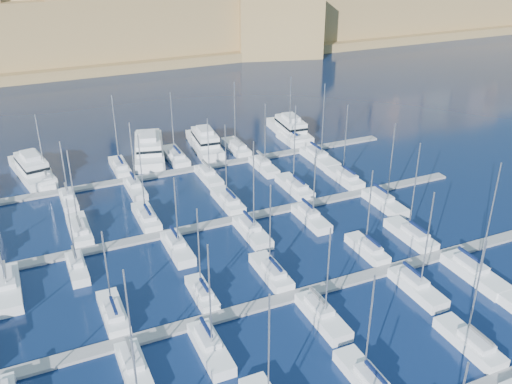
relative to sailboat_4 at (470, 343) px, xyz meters
name	(u,v)px	position (x,y,z in m)	size (l,w,h in m)	color
ground	(261,251)	(-12.91, 28.54, -0.74)	(600.00, 600.00, 0.00)	black
pontoon_mid_near	(300,294)	(-12.91, 16.54, -0.54)	(84.00, 2.00, 0.40)	slate
pontoon_mid_far	(235,219)	(-12.91, 38.54, -0.54)	(84.00, 2.00, 0.40)	slate
pontoon_far	(192,169)	(-12.91, 60.54, -0.54)	(84.00, 2.00, 0.40)	slate
sailboat_3	(367,379)	(-13.83, -0.02, 0.00)	(2.73, 9.10, 13.70)	silver
sailboat_4	(470,343)	(0.00, 0.00, 0.00)	(2.74, 9.14, 14.13)	silver
sailboat_13	(113,313)	(-35.72, 21.79, -0.02)	(2.61, 8.71, 12.19)	silver
sailboat_14	(202,293)	(-24.53, 21.21, -0.02)	(2.26, 7.53, 12.99)	silver
sailboat_15	(271,272)	(-14.39, 21.93, 0.00)	(2.70, 9.01, 13.82)	silver
sailboat_16	(367,249)	(0.84, 21.59, -0.01)	(2.49, 8.30, 13.24)	silver
sailboat_17	(411,235)	(9.13, 22.29, 0.02)	(2.92, 9.73, 15.62)	silver
sailboat_19	(134,370)	(-35.60, 11.29, 0.00)	(2.62, 8.73, 14.03)	silver
sailboat_20	(210,348)	(-27.06, 11.16, 0.01)	(2.70, 8.99, 14.80)	silver
sailboat_21	(322,316)	(-12.80, 10.99, 0.00)	(2.80, 9.34, 13.50)	silver
sailboat_22	(417,287)	(1.33, 11.05, 0.01)	(2.77, 9.22, 15.02)	silver
sailboat_23	(475,273)	(10.51, 10.43, 0.04)	(3.15, 10.48, 17.48)	silver
sailboat_25	(79,230)	(-36.35, 44.30, 0.00)	(2.93, 9.76, 13.93)	silver
sailboat_26	(146,217)	(-25.94, 44.08, 0.01)	(2.79, 9.30, 14.98)	silver
sailboat_27	(228,201)	(-11.90, 44.15, 0.00)	(2.84, 9.45, 14.38)	silver
sailboat_28	(295,187)	(0.93, 44.40, 0.02)	(2.99, 9.95, 15.78)	silver
sailboat_29	(345,178)	(11.15, 44.21, 0.01)	(2.87, 9.57, 14.75)	silver
sailboat_30	(8,288)	(-47.15, 32.42, 0.02)	(3.15, 10.51, 15.41)	silver
sailboat_31	(77,268)	(-38.24, 33.77, -0.03)	(2.32, 7.74, 11.85)	silver
sailboat_32	(178,248)	(-24.14, 33.12, -0.01)	(2.72, 9.07, 12.47)	silver
sailboat_33	(252,232)	(-12.39, 32.95, 0.02)	(2.83, 9.43, 15.93)	silver
sailboat_34	(311,218)	(-2.03, 33.19, -0.01)	(2.68, 8.93, 13.00)	silver
sailboat_35	(384,203)	(11.83, 32.83, 0.01)	(2.90, 9.68, 15.18)	silver
sailboat_37	(46,180)	(-39.01, 65.61, -0.01)	(2.50, 8.35, 13.32)	silver
sailboat_38	(120,167)	(-25.50, 65.97, 0.01)	(2.72, 9.07, 15.05)	silver
sailboat_39	(175,157)	(-14.31, 66.68, 0.01)	(3.16, 10.52, 14.02)	silver
sailboat_40	(236,147)	(-1.28, 66.33, 0.01)	(2.94, 9.81, 14.74)	silver
sailboat_41	(290,140)	(11.09, 65.81, 0.00)	(2.63, 8.75, 14.66)	silver
sailboat_43	(69,200)	(-36.44, 55.66, -0.03)	(2.39, 7.97, 11.73)	silver
sailboat_44	(135,188)	(-25.08, 55.41, -0.01)	(2.54, 8.48, 13.40)	silver
sailboat_45	(208,176)	(-11.45, 55.14, -0.02)	(2.71, 9.04, 12.29)	silver
sailboat_46	(264,166)	(-0.16, 55.23, -0.01)	(2.66, 8.85, 13.52)	silver
sailboat_47	(319,158)	(11.56, 54.24, 0.03)	(3.26, 10.87, 16.28)	silver
motor_yacht_a	(32,168)	(-41.04, 69.69, 0.98)	(7.63, 16.52, 5.25)	silver
motor_yacht_b	(149,148)	(-18.47, 71.11, 0.98)	(9.85, 19.65, 5.25)	silver
motor_yacht_c	(205,142)	(-7.06, 69.46, 0.98)	(6.01, 15.80, 5.25)	silver
motor_yacht_d	(290,129)	(12.87, 69.65, 0.98)	(5.85, 16.13, 5.25)	silver
fortified_city	(81,6)	(-13.09, 183.81, 14.00)	(460.00, 108.95, 59.52)	brown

